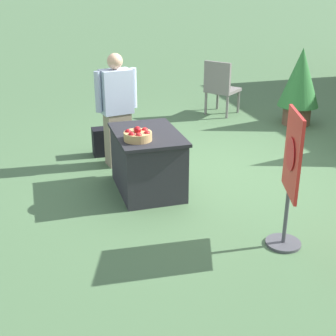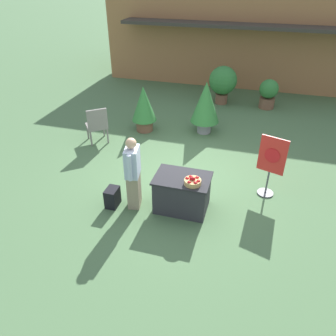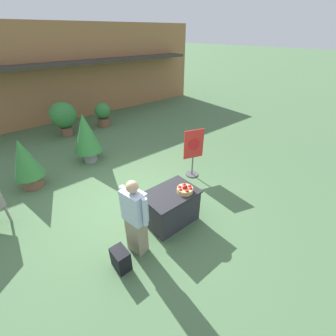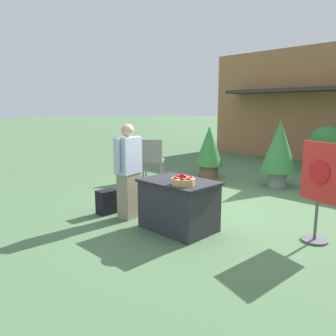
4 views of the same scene
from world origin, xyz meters
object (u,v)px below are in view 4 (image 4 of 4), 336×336
Objects in this scene: poster_board at (319,188)px; potted_plant_far_left at (279,148)px; display_table at (179,205)px; apple_basket at (183,181)px; person_visitor at (128,171)px; patio_chair at (152,157)px; backpack at (107,202)px; potted_plant_near_left at (326,145)px; potted_plant_near_right at (209,149)px.

poster_board is 3.31m from potted_plant_far_left.
display_table is 0.53m from apple_basket.
display_table is at bearing -40.75° from poster_board.
patio_chair is (-2.02, 2.39, -0.23)m from person_visitor.
poster_board is (1.67, 1.00, 0.38)m from display_table.
poster_board reaches higher than patio_chair.
patio_chair is at bearing 121.88° from backpack.
patio_chair is at bearing 143.75° from apple_basket.
poster_board is at bearing -71.50° from potted_plant_near_left.
potted_plant_far_left is at bearing 93.65° from display_table.
patio_chair is 3.15m from potted_plant_far_left.
potted_plant_far_left reaches higher than potted_plant_near_left.
display_table is 0.72× the size of potted_plant_far_left.
potted_plant_far_left reaches higher than backpack.
apple_basket is 0.24× the size of poster_board.
person_visitor is 3.95m from potted_plant_far_left.
apple_basket is at bearing -165.17° from patio_chair.
poster_board reaches higher than potted_plant_near_left.
potted_plant_near_left is (1.33, 6.58, 0.59)m from backpack.
poster_board is 1.04× the size of potted_plant_near_left.
potted_plant_near_right is (-2.25, 3.49, -0.06)m from apple_basket.
patio_chair is at bearing -131.39° from potted_plant_near_right.
backpack is at bearing -173.27° from person_visitor.
potted_plant_near_right is (-1.03, 3.51, -0.03)m from person_visitor.
poster_board reaches higher than apple_basket.
display_table is 2.67× the size of backpack.
person_visitor reaches higher than poster_board.
potted_plant_near_right is (-2.01, 3.32, 0.39)m from display_table.
apple_basket is 0.31× the size of patio_chair.
potted_plant_near_left is at bearing 86.65° from potted_plant_far_left.
apple_basket is 6.44m from potted_plant_near_left.
person_visitor is 1.15× the size of potted_plant_near_right.
potted_plant_far_left reaches higher than poster_board.
patio_chair is at bearing -125.64° from potted_plant_near_left.
person_visitor is 3.13m from patio_chair.
potted_plant_far_left is 1.17× the size of potted_plant_near_left.
apple_basket is 1.22m from person_visitor.
potted_plant_near_right is at bearing -123.19° from potted_plant_near_left.
potted_plant_far_left is at bearing 68.35° from person_visitor.
backpack is at bearing -174.59° from apple_basket.
potted_plant_far_left is at bearing -126.30° from poster_board.
poster_board reaches higher than display_table.
patio_chair is (-2.99, 2.20, 0.19)m from display_table.
apple_basket is 0.21× the size of person_visitor.
patio_chair is (-4.67, 1.20, -0.18)m from poster_board.
display_table is 0.84× the size of potted_plant_near_left.
potted_plant_near_right reaches higher than display_table.
patio_chair is 0.79× the size of potted_plant_near_left.
display_table is 0.81× the size of potted_plant_near_right.
person_visitor is (-1.22, -0.02, -0.02)m from apple_basket.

